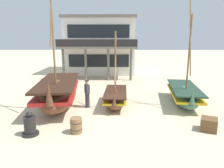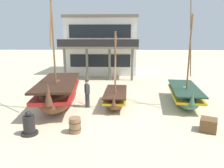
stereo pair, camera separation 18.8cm
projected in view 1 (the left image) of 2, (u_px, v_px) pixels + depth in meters
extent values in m
plane|color=beige|center=(112.00, 111.00, 11.93)|extent=(120.00, 120.00, 0.00)
ellipsoid|color=brown|center=(116.00, 98.00, 12.85)|extent=(1.44, 3.58, 0.95)
cube|color=gold|center=(116.00, 96.00, 12.83)|extent=(1.44, 3.44, 0.11)
cube|color=#351E13|center=(116.00, 91.00, 12.76)|extent=(1.47, 3.51, 0.07)
cone|color=brown|center=(114.00, 100.00, 11.11)|extent=(0.27, 0.27, 0.67)
cylinder|color=brown|center=(115.00, 65.00, 11.96)|extent=(0.10, 0.10, 3.85)
cylinder|color=brown|center=(115.00, 58.00, 11.87)|extent=(0.13, 1.45, 2.54)
cube|color=brown|center=(116.00, 92.00, 13.04)|extent=(1.23, 0.21, 0.06)
ellipsoid|color=brown|center=(59.00, 94.00, 12.65)|extent=(2.77, 6.03, 1.62)
cube|color=red|center=(58.00, 90.00, 12.60)|extent=(2.76, 5.80, 0.19)
cube|color=#351E13|center=(58.00, 82.00, 12.48)|extent=(2.81, 5.92, 0.11)
cone|color=brown|center=(49.00, 94.00, 9.78)|extent=(0.46, 0.46, 1.13)
cylinder|color=brown|center=(53.00, 32.00, 11.15)|extent=(0.10, 0.10, 6.59)
cylinder|color=brown|center=(51.00, 1.00, 10.80)|extent=(0.29, 1.82, 4.63)
cube|color=brown|center=(59.00, 83.00, 12.95)|extent=(1.98, 0.40, 0.06)
ellipsoid|color=#427056|center=(184.00, 95.00, 13.34)|extent=(2.21, 4.99, 1.10)
cube|color=gold|center=(184.00, 93.00, 13.31)|extent=(2.20, 4.80, 0.13)
cube|color=#243D2F|center=(184.00, 87.00, 13.23)|extent=(2.24, 4.90, 0.08)
cone|color=#427056|center=(192.00, 98.00, 10.99)|extent=(0.35, 0.35, 0.77)
cylinder|color=brown|center=(189.00, 56.00, 12.19)|extent=(0.10, 0.10, 4.69)
cylinder|color=brown|center=(190.00, 37.00, 11.96)|extent=(0.30, 1.69, 4.34)
cube|color=brown|center=(183.00, 88.00, 13.60)|extent=(1.51, 0.36, 0.06)
cylinder|color=#33333D|center=(87.00, 100.00, 12.56)|extent=(0.26, 0.26, 0.88)
cube|color=#383842|center=(87.00, 89.00, 12.40)|extent=(0.36, 0.42, 0.54)
sphere|color=tan|center=(87.00, 83.00, 12.32)|extent=(0.22, 0.22, 0.22)
cylinder|color=#2D2823|center=(87.00, 81.00, 12.29)|extent=(0.24, 0.24, 0.05)
cylinder|color=black|center=(31.00, 134.00, 9.07)|extent=(0.72, 0.72, 0.10)
cylinder|color=black|center=(30.00, 125.00, 8.98)|extent=(0.50, 0.50, 0.75)
sphere|color=black|center=(29.00, 115.00, 8.88)|extent=(0.28, 0.28, 0.28)
cylinder|color=olive|center=(76.00, 125.00, 9.21)|extent=(0.52, 0.52, 0.70)
torus|color=black|center=(76.00, 122.00, 9.17)|extent=(0.56, 0.56, 0.03)
torus|color=black|center=(76.00, 129.00, 9.24)|extent=(0.56, 0.56, 0.03)
cube|color=brown|center=(209.00, 124.00, 9.46)|extent=(0.93, 0.93, 0.58)
cube|color=white|center=(101.00, 46.00, 25.38)|extent=(7.77, 6.65, 6.20)
cube|color=#70665B|center=(100.00, 19.00, 24.67)|extent=(8.08, 6.92, 0.30)
cube|color=black|center=(99.00, 61.00, 22.42)|extent=(6.52, 0.06, 1.36)
cube|color=black|center=(98.00, 31.00, 21.74)|extent=(6.52, 0.06, 1.36)
cube|color=#70665B|center=(98.00, 47.00, 20.86)|extent=(7.77, 2.57, 0.20)
cylinder|color=#666056|center=(63.00, 65.00, 20.40)|extent=(0.24, 0.24, 3.10)
cylinder|color=#666056|center=(86.00, 65.00, 20.37)|extent=(0.24, 0.24, 3.10)
cylinder|color=#666056|center=(108.00, 65.00, 20.33)|extent=(0.24, 0.24, 3.10)
cylinder|color=#666056|center=(131.00, 65.00, 20.29)|extent=(0.24, 0.24, 3.10)
cube|color=black|center=(96.00, 43.00, 19.56)|extent=(7.77, 0.08, 0.70)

